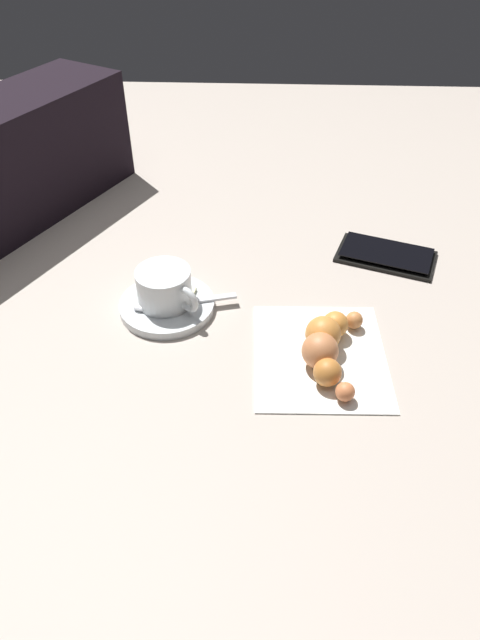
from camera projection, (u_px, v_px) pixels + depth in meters
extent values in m
plane|color=#B2A598|center=(243.00, 341.00, 0.68)|extent=(1.80, 1.80, 0.00)
cylinder|color=silver|center=(167.00, 305.00, 0.72)|extent=(0.12, 0.12, 0.01)
cylinder|color=silver|center=(164.00, 287.00, 0.70)|extent=(0.07, 0.07, 0.05)
cylinder|color=black|center=(163.00, 281.00, 0.70)|extent=(0.06, 0.06, 0.00)
torus|color=silver|center=(187.00, 300.00, 0.68)|extent=(0.03, 0.03, 0.03)
cube|color=silver|center=(197.00, 300.00, 0.72)|extent=(0.10, 0.03, 0.00)
ellipsoid|color=silver|center=(145.00, 306.00, 0.70)|extent=(0.03, 0.03, 0.01)
cube|color=beige|center=(172.00, 290.00, 0.73)|extent=(0.06, 0.03, 0.01)
cube|color=white|center=(320.00, 355.00, 0.66)|extent=(0.16, 0.18, 0.00)
ellipsoid|color=#CE7F44|center=(354.00, 320.00, 0.68)|extent=(0.03, 0.03, 0.02)
ellipsoid|color=orange|center=(335.00, 324.00, 0.67)|extent=(0.04, 0.04, 0.03)
ellipsoid|color=#D8873C|center=(323.00, 334.00, 0.65)|extent=(0.05, 0.05, 0.04)
ellipsoid|color=#CA7B4B|center=(320.00, 351.00, 0.63)|extent=(0.04, 0.04, 0.04)
ellipsoid|color=#C47633|center=(327.00, 372.00, 0.61)|extent=(0.04, 0.04, 0.03)
ellipsoid|color=#D87847|center=(345.00, 392.00, 0.60)|extent=(0.03, 0.03, 0.02)
cube|color=black|center=(386.00, 255.00, 0.80)|extent=(0.15, 0.11, 0.01)
cube|color=black|center=(387.00, 252.00, 0.80)|extent=(0.14, 0.10, 0.00)
cube|color=black|center=(15.00, 160.00, 0.85)|extent=(0.29, 0.40, 0.17)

